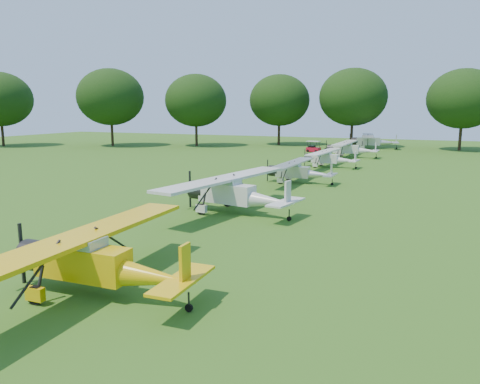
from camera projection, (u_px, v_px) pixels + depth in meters
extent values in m
plane|color=#2F4D13|center=(212.00, 225.00, 25.83)|extent=(160.00, 160.00, 0.00)
cylinder|color=black|center=(460.00, 136.00, 70.93)|extent=(0.44, 0.44, 4.51)
ellipsoid|color=black|center=(463.00, 99.00, 69.96)|extent=(10.52, 10.52, 8.94)
cylinder|color=black|center=(352.00, 133.00, 77.66)|extent=(0.44, 0.44, 4.74)
ellipsoid|color=black|center=(353.00, 97.00, 76.64)|extent=(11.05, 11.05, 9.39)
cylinder|color=black|center=(279.00, 132.00, 82.34)|extent=(0.44, 0.44, 4.49)
ellipsoid|color=black|center=(279.00, 100.00, 81.37)|extent=(10.47, 10.47, 8.90)
cylinder|color=black|center=(196.00, 133.00, 79.71)|extent=(0.44, 0.44, 4.44)
ellipsoid|color=black|center=(196.00, 100.00, 78.75)|extent=(10.36, 10.36, 8.80)
cylinder|color=black|center=(112.00, 132.00, 79.70)|extent=(0.44, 0.44, 4.77)
ellipsoid|color=black|center=(110.00, 97.00, 78.66)|extent=(11.14, 11.14, 9.47)
cylinder|color=black|center=(3.00, 133.00, 79.26)|extent=(0.44, 0.44, 4.56)
ellipsoid|color=black|center=(0.00, 99.00, 78.28)|extent=(10.64, 10.64, 9.04)
cube|color=#DEB009|center=(83.00, 262.00, 16.14)|extent=(3.48, 1.11, 1.13)
cone|color=#DEB009|center=(156.00, 278.00, 15.12)|extent=(3.05, 1.05, 0.97)
cube|color=#8CA5B2|center=(79.00, 245.00, 16.08)|extent=(1.75, 1.04, 0.59)
cylinder|color=black|center=(37.00, 256.00, 16.88)|extent=(1.00, 1.15, 1.12)
cube|color=black|center=(22.00, 253.00, 17.13)|extent=(0.07, 0.13, 2.27)
cube|color=#DEB009|center=(79.00, 238.00, 16.03)|extent=(1.86, 11.48, 0.15)
cube|color=#DEB009|center=(185.00, 266.00, 14.64)|extent=(0.12, 0.60, 1.40)
cube|color=#DEB009|center=(182.00, 280.00, 14.77)|extent=(1.00, 3.05, 0.10)
cylinder|color=black|center=(35.00, 295.00, 15.36)|extent=(0.65, 0.19, 0.65)
cylinder|color=black|center=(89.00, 269.00, 17.83)|extent=(0.65, 0.19, 0.65)
cylinder|color=black|center=(189.00, 308.00, 14.85)|extent=(0.26, 0.09, 0.26)
cube|color=silver|center=(227.00, 193.00, 28.88)|extent=(3.76, 1.67, 1.19)
cone|color=silver|center=(270.00, 201.00, 27.29)|extent=(3.30, 1.54, 1.02)
cube|color=#8CA5B2|center=(225.00, 183.00, 28.82)|extent=(1.96, 1.33, 0.62)
cylinder|color=black|center=(199.00, 190.00, 30.02)|extent=(1.20, 1.33, 1.18)
cube|color=black|center=(190.00, 189.00, 30.41)|extent=(0.09, 0.15, 2.38)
cube|color=silver|center=(225.00, 179.00, 28.77)|extent=(3.63, 12.13, 0.16)
cube|color=silver|center=(288.00, 194.00, 26.58)|extent=(0.22, 0.63, 1.47)
cube|color=silver|center=(286.00, 202.00, 26.74)|extent=(1.48, 3.29, 0.10)
cylinder|color=black|center=(201.00, 209.00, 28.33)|extent=(0.70, 0.29, 0.68)
cylinder|color=black|center=(228.00, 201.00, 30.68)|extent=(0.70, 0.29, 0.68)
cylinder|color=black|center=(289.00, 219.00, 26.78)|extent=(0.28, 0.13, 0.27)
cube|color=silver|center=(293.00, 172.00, 40.40)|extent=(2.92, 0.90, 0.96)
cone|color=silver|center=(321.00, 175.00, 39.46)|extent=(2.56, 0.85, 0.82)
cube|color=#8CA5B2|center=(292.00, 166.00, 40.35)|extent=(1.47, 0.85, 0.50)
cylinder|color=black|center=(274.00, 171.00, 41.08)|extent=(0.83, 0.96, 0.95)
cube|color=black|center=(268.00, 170.00, 41.31)|extent=(0.06, 0.11, 1.91)
cube|color=silver|center=(292.00, 163.00, 40.31)|extent=(1.42, 9.66, 0.13)
cube|color=silver|center=(332.00, 170.00, 39.02)|extent=(0.10, 0.50, 1.18)
cube|color=silver|center=(330.00, 175.00, 39.13)|extent=(0.80, 2.56, 0.08)
cylinder|color=black|center=(280.00, 181.00, 39.78)|extent=(0.55, 0.15, 0.55)
cylinder|color=black|center=(289.00, 177.00, 41.83)|extent=(0.55, 0.15, 0.55)
cylinder|color=black|center=(332.00, 184.00, 39.19)|extent=(0.22, 0.08, 0.22)
cube|color=silver|center=(325.00, 158.00, 51.16)|extent=(2.93, 1.03, 0.95)
cone|color=silver|center=(347.00, 161.00, 50.12)|extent=(2.57, 0.96, 0.81)
cube|color=#8CA5B2|center=(324.00, 154.00, 51.11)|extent=(1.49, 0.92, 0.50)
cylinder|color=black|center=(310.00, 158.00, 51.91)|extent=(0.87, 0.98, 0.94)
cube|color=black|center=(305.00, 157.00, 52.16)|extent=(0.06, 0.11, 1.89)
cube|color=silver|center=(324.00, 152.00, 51.07)|extent=(1.89, 9.61, 0.13)
cube|color=silver|center=(355.00, 157.00, 49.64)|extent=(0.12, 0.50, 1.17)
cube|color=silver|center=(354.00, 161.00, 49.75)|extent=(0.92, 2.56, 0.08)
cylinder|color=black|center=(315.00, 165.00, 50.60)|extent=(0.55, 0.18, 0.54)
cylinder|color=black|center=(321.00, 163.00, 52.59)|extent=(0.55, 0.18, 0.54)
cylinder|color=black|center=(356.00, 168.00, 49.81)|extent=(0.22, 0.09, 0.22)
cube|color=silver|center=(346.00, 149.00, 61.30)|extent=(3.29, 1.00, 1.08)
cone|color=silver|center=(367.00, 151.00, 60.25)|extent=(2.88, 0.94, 0.92)
cube|color=#8CA5B2|center=(345.00, 145.00, 61.24)|extent=(1.65, 0.95, 0.56)
cylinder|color=black|center=(331.00, 149.00, 62.06)|extent=(0.93, 1.07, 1.07)
cube|color=black|center=(326.00, 148.00, 62.32)|extent=(0.06, 0.12, 2.15)
cube|color=silver|center=(345.00, 143.00, 61.20)|extent=(1.57, 10.88, 0.14)
cube|color=silver|center=(376.00, 147.00, 59.76)|extent=(0.11, 0.56, 1.33)
cube|color=silver|center=(375.00, 151.00, 59.88)|extent=(0.89, 2.88, 0.09)
cylinder|color=black|center=(337.00, 156.00, 60.60)|extent=(0.62, 0.17, 0.62)
cylinder|color=black|center=(341.00, 154.00, 62.91)|extent=(0.62, 0.17, 0.62)
cylinder|color=black|center=(376.00, 158.00, 59.95)|extent=(0.25, 0.08, 0.25)
cube|color=silver|center=(368.00, 141.00, 74.02)|extent=(3.74, 1.58, 1.19)
cone|color=silver|center=(389.00, 143.00, 73.29)|extent=(3.29, 1.46, 1.02)
cube|color=#8CA5B2|center=(368.00, 137.00, 73.94)|extent=(1.94, 1.29, 0.62)
cylinder|color=black|center=(354.00, 141.00, 74.56)|extent=(1.18, 1.31, 1.18)
cube|color=black|center=(350.00, 141.00, 74.75)|extent=(0.09, 0.14, 2.38)
cube|color=silver|center=(368.00, 136.00, 73.89)|extent=(3.32, 12.13, 0.16)
cube|color=silver|center=(396.00, 139.00, 72.90)|extent=(0.20, 0.63, 1.47)
cube|color=silver|center=(395.00, 143.00, 73.02)|extent=(1.40, 3.28, 0.10)
cylinder|color=black|center=(362.00, 147.00, 73.05)|extent=(0.70, 0.28, 0.68)
cylinder|color=black|center=(362.00, 146.00, 75.75)|extent=(0.70, 0.28, 0.68)
cylinder|color=black|center=(397.00, 149.00, 73.13)|extent=(0.28, 0.13, 0.27)
cube|color=red|center=(313.00, 149.00, 68.62)|extent=(2.09, 1.41, 0.61)
cube|color=black|center=(312.00, 147.00, 68.71)|extent=(0.96, 1.10, 0.39)
cube|color=silver|center=(314.00, 141.00, 68.41)|extent=(2.02, 1.48, 0.07)
cylinder|color=black|center=(308.00, 151.00, 68.59)|extent=(0.40, 0.20, 0.38)
cylinder|color=black|center=(311.00, 150.00, 69.46)|extent=(0.40, 0.20, 0.38)
cylinder|color=black|center=(316.00, 151.00, 67.86)|extent=(0.40, 0.20, 0.38)
cylinder|color=black|center=(319.00, 151.00, 68.73)|extent=(0.40, 0.20, 0.38)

